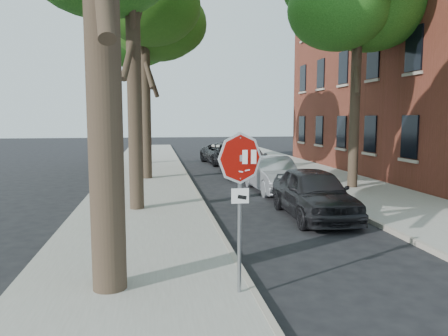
% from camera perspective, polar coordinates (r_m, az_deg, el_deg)
% --- Properties ---
extents(ground, '(120.00, 120.00, 0.00)m').
position_cam_1_polar(ground, '(7.62, 7.39, -16.27)').
color(ground, black).
rests_on(ground, ground).
extents(sidewalk_left, '(4.00, 55.00, 0.12)m').
position_cam_1_polar(sidewalk_left, '(18.95, -10.41, -2.29)').
color(sidewalk_left, gray).
rests_on(sidewalk_left, ground).
extents(sidewalk_right, '(4.00, 55.00, 0.12)m').
position_cam_1_polar(sidewalk_right, '(20.57, 13.99, -1.68)').
color(sidewalk_right, gray).
rests_on(sidewalk_right, ground).
extents(curb_left, '(0.12, 55.00, 0.13)m').
position_cam_1_polar(curb_left, '(19.01, -4.22, -2.16)').
color(curb_left, '#9E9384').
rests_on(curb_left, ground).
extents(curb_right, '(0.12, 55.00, 0.13)m').
position_cam_1_polar(curb_right, '(19.86, 8.54, -1.84)').
color(curb_right, '#9E9384').
rests_on(curb_right, ground).
extents(stop_sign, '(0.76, 0.34, 2.61)m').
position_cam_1_polar(stop_sign, '(6.90, 2.10, -1.77)').
color(stop_sign, gray).
rests_on(stop_sign, sidewalk_left).
extents(tree_mid_b, '(5.88, 5.46, 10.36)m').
position_cam_1_polar(tree_mid_b, '(21.45, -10.53, 20.09)').
color(tree_mid_b, black).
rests_on(tree_mid_b, sidewalk_left).
extents(tree_far, '(5.29, 4.91, 9.33)m').
position_cam_1_polar(tree_far, '(28.17, -10.76, 15.18)').
color(tree_far, black).
rests_on(tree_far, sidewalk_left).
extents(tree_right, '(5.29, 4.91, 9.33)m').
position_cam_1_polar(tree_right, '(19.12, 16.90, 19.20)').
color(tree_right, black).
rests_on(tree_right, sidewalk_right).
extents(car_a, '(1.89, 4.41, 1.48)m').
position_cam_1_polar(car_a, '(13.18, 11.63, -3.20)').
color(car_a, black).
rests_on(car_a, ground).
extents(car_b, '(1.64, 4.31, 1.40)m').
position_cam_1_polar(car_b, '(17.52, 6.32, -0.83)').
color(car_b, '#A5A6AD').
rests_on(car_b, ground).
extents(car_c, '(2.48, 5.62, 1.60)m').
position_cam_1_polar(car_c, '(22.50, 2.57, 1.11)').
color(car_c, '#48474C').
rests_on(car_c, ground).
extents(car_d, '(2.79, 5.04, 1.33)m').
position_cam_1_polar(car_d, '(27.84, 0.01, 1.89)').
color(car_d, black).
rests_on(car_d, ground).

